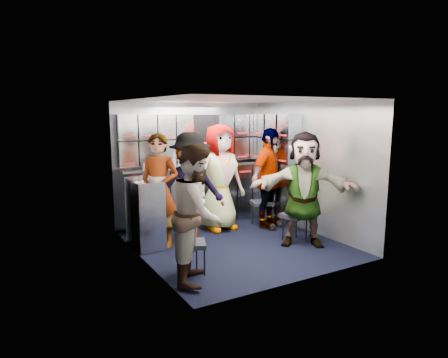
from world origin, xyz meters
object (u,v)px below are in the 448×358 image
attendant_arc_a (197,214)px  attendant_arc_b (190,189)px  jump_seat_mid_right (262,204)px  attendant_arc_d (269,179)px  jump_seat_center (215,201)px  attendant_arc_c (220,178)px  jump_seat_near_right (295,217)px  attendant_arc_e (304,189)px  attendant_standing (159,191)px  jump_seat_mid_left (186,216)px  jump_seat_near_left (191,246)px

attendant_arc_a → attendant_arc_b: (0.49, 1.24, 0.03)m
jump_seat_mid_right → attendant_arc_d: 0.51m
attendant_arc_a → attendant_arc_d: attendant_arc_d is taller
jump_seat_center → attendant_arc_c: size_ratio=0.29×
jump_seat_near_right → attendant_arc_e: 0.49m
jump_seat_near_right → jump_seat_center: bearing=117.6°
jump_seat_mid_right → attendant_arc_e: size_ratio=0.26×
attendant_standing → attendant_arc_b: (0.45, -0.10, 0.00)m
jump_seat_near_right → attendant_arc_c: 1.39m
attendant_arc_a → attendant_arc_d: bearing=-23.2°
jump_seat_mid_left → jump_seat_mid_right: (1.48, 0.10, -0.01)m
jump_seat_center → attendant_standing: bearing=-157.1°
attendant_arc_a → attendant_arc_c: (1.22, 1.66, 0.08)m
attendant_arc_a → attendant_arc_d: 2.39m
attendant_arc_b → jump_seat_mid_right: bearing=15.0°
jump_seat_near_right → attendant_arc_e: (0.00, -0.18, 0.46)m
jump_seat_near_left → attendant_arc_d: attendant_arc_d is taller
attendant_arc_b → jump_seat_near_right: bearing=-22.1°
jump_seat_near_left → attendant_arc_a: attendant_arc_a is taller
attendant_standing → attendant_arc_a: (-0.04, -1.34, -0.03)m
jump_seat_mid_left → attendant_arc_e: attendant_arc_e is taller
attendant_arc_e → jump_seat_near_right: bearing=126.6°
attendant_arc_b → jump_seat_center: bearing=43.7°
attendant_standing → attendant_arc_a: 1.34m
attendant_arc_a → attendant_arc_c: attendant_arc_c is taller
attendant_arc_b → attendant_arc_e: attendant_arc_e is taller
attendant_arc_d → jump_seat_near_left: bearing=-175.8°
jump_seat_mid_right → attendant_arc_b: (-1.48, -0.28, 0.46)m
jump_seat_mid_left → attendant_arc_b: size_ratio=0.26×
jump_seat_center → attendant_arc_c: 0.47m
jump_seat_near_left → jump_seat_mid_left: bearing=68.3°
jump_seat_near_right → jump_seat_mid_right: bearing=85.2°
attendant_arc_e → jump_seat_mid_right: bearing=122.6°
jump_seat_near_right → attendant_standing: (-1.85, 0.80, 0.45)m
jump_seat_center → attendant_arc_c: attendant_arc_c is taller
jump_seat_mid_left → jump_seat_mid_right: size_ratio=0.99×
jump_seat_mid_right → attendant_arc_c: (-0.76, 0.14, 0.51)m
jump_seat_mid_right → jump_seat_near_right: size_ratio=1.01×
jump_seat_mid_left → jump_seat_near_left: bearing=-111.7°
jump_seat_center → attendant_arc_b: bearing=-140.6°
jump_seat_mid_left → attendant_arc_c: 0.91m
jump_seat_center → attendant_arc_a: (-1.22, -1.84, 0.35)m
jump_seat_near_right → attendant_arc_c: attendant_arc_c is taller
attendant_standing → attendant_arc_b: attendant_arc_b is taller
jump_seat_mid_right → attendant_arc_d: (-0.00, -0.18, 0.47)m
jump_seat_near_left → jump_seat_near_right: 1.93m
jump_seat_near_left → jump_seat_near_right: jump_seat_near_right is taller
jump_seat_near_left → jump_seat_near_right: bearing=10.8°
attendant_arc_c → attendant_arc_d: attendant_arc_c is taller
attendant_arc_a → jump_seat_near_right: bearing=-41.3°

